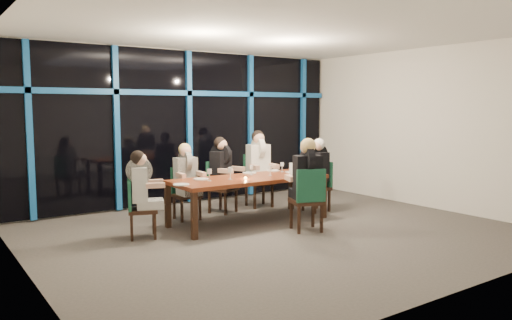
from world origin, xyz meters
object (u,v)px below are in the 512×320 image
object	(u,v)px
diner_near_mid	(307,171)
chair_far_left	(185,190)
chair_far_right	(257,177)
diner_far_mid	(222,164)
chair_end_left	(137,205)
diner_far_right	(259,157)
diner_end_left	(142,181)
wine_bottle	(305,165)
water_pitcher	(293,169)
dining_table	(249,181)
chair_far_mid	(219,184)
diner_far_left	(186,170)
chair_near_mid	(308,197)
chair_end_right	(320,183)
diner_end_right	(317,164)

from	to	relation	value
diner_near_mid	chair_far_left	bearing A→B (deg)	-37.09
chair_far_right	diner_far_mid	distance (m)	0.94
chair_end_left	diner_far_right	size ratio (longest dim) A/B	0.90
chair_end_left	diner_far_mid	distance (m)	2.13
diner_end_left	wine_bottle	size ratio (longest dim) A/B	2.30
chair_far_left	chair_end_left	xyz separation A→B (m)	(-1.14, -0.75, -0.01)
wine_bottle	water_pitcher	size ratio (longest dim) A/B	1.72
chair_end_left	diner_end_left	world-z (taller)	diner_end_left
water_pitcher	diner_near_mid	bearing A→B (deg)	-111.17
diner_far_mid	diner_near_mid	bearing A→B (deg)	-103.48
diner_near_mid	water_pitcher	size ratio (longest dim) A/B	4.42
dining_table	diner_far_mid	xyz separation A→B (m)	(0.05, 0.92, 0.21)
chair_end_left	chair_far_mid	bearing A→B (deg)	-44.96
diner_end_left	diner_far_right	bearing A→B (deg)	-51.39
diner_far_left	diner_far_right	world-z (taller)	diner_far_right
wine_bottle	diner_far_mid	bearing A→B (deg)	137.43
chair_near_mid	wine_bottle	bearing A→B (deg)	-107.82
chair_end_right	diner_far_left	size ratio (longest dim) A/B	1.06
chair_near_mid	water_pitcher	distance (m)	0.89
chair_far_left	diner_far_right	distance (m)	1.70
diner_far_mid	diner_near_mid	world-z (taller)	diner_near_mid
wine_bottle	chair_far_mid	bearing A→B (deg)	136.30
dining_table	water_pitcher	distance (m)	0.77
diner_far_left	diner_end_left	xyz separation A→B (m)	(-1.07, -0.70, -0.01)
dining_table	water_pitcher	world-z (taller)	water_pitcher
diner_far_right	water_pitcher	size ratio (longest dim) A/B	4.51
wine_bottle	chair_end_left	bearing A→B (deg)	176.48
dining_table	diner_end_left	size ratio (longest dim) A/B	3.08
chair_far_left	chair_end_right	world-z (taller)	chair_end_right
chair_near_mid	diner_far_mid	size ratio (longest dim) A/B	1.07
diner_far_right	water_pitcher	world-z (taller)	diner_far_right
diner_near_mid	chair_near_mid	bearing A→B (deg)	90.00
chair_far_right	wine_bottle	bearing A→B (deg)	-70.54
dining_table	diner_far_left	xyz separation A→B (m)	(-0.74, 0.78, 0.16)
chair_far_left	wine_bottle	xyz separation A→B (m)	(1.87, -0.93, 0.40)
diner_near_mid	water_pitcher	bearing A→B (deg)	-92.49
diner_far_mid	diner_near_mid	size ratio (longest dim) A/B	0.96
diner_far_left	diner_end_left	size ratio (longest dim) A/B	1.01
chair_far_left	chair_end_left	distance (m)	1.36
dining_table	chair_far_right	xyz separation A→B (m)	(0.91, 1.07, -0.13)
chair_far_left	diner_end_left	world-z (taller)	diner_end_left
chair_end_right	wine_bottle	size ratio (longest dim) A/B	2.46
dining_table	chair_end_left	world-z (taller)	chair_end_left
water_pitcher	diner_far_right	bearing A→B (deg)	82.86
dining_table	chair_far_mid	size ratio (longest dim) A/B	2.80
diner_far_mid	water_pitcher	world-z (taller)	diner_far_mid
dining_table	diner_far_left	bearing A→B (deg)	133.55
diner_far_mid	diner_end_right	bearing A→B (deg)	-55.31
diner_far_left	diner_near_mid	bearing A→B (deg)	-53.33
diner_far_right	diner_near_mid	world-z (taller)	diner_far_right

